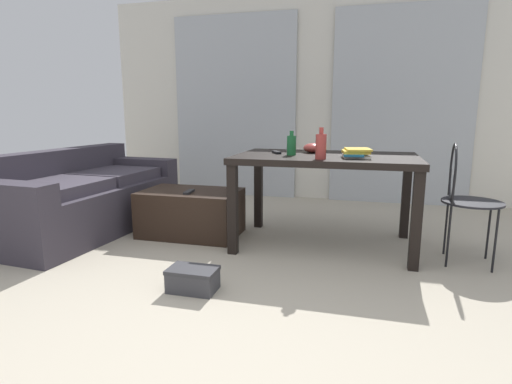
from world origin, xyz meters
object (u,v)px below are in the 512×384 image
Objects in this scene: bowl at (313,148)px; bottle_near at (291,145)px; couch at (83,198)px; shoebox at (193,279)px; book_stack at (356,153)px; tv_remote_primary at (189,192)px; bottle_far at (321,146)px; craft_table at (326,167)px; coffee_table at (191,213)px; wire_chair at (463,190)px; tv_remote_on_table at (277,152)px.

bottle_near is at bearing -120.79° from bowl.
shoebox is at bearing -32.49° from couch.
book_stack reaches higher than tv_remote_primary.
couch is 2.00m from bottle_near.
tv_remote_primary is at bearing 170.67° from bottle_far.
craft_table is 5.16× the size of book_stack.
coffee_table is at bearing 176.03° from bottle_near.
bowl is at bearing 9.57° from coffee_table.
tv_remote_primary is at bearing 1.25° from couch.
wire_chair is 1.17m from bowl.
couch is 1.34× the size of craft_table.
couch is 2.23× the size of coffee_table.
tv_remote_on_table is (0.76, 0.04, 0.55)m from coffee_table.
bottle_near reaches higher than craft_table.
coffee_table is 5.19× the size of bowl.
coffee_table is at bearing 154.50° from tv_remote_on_table.
tv_remote_primary is at bearing 162.08° from tv_remote_on_table.
wire_chair is at bearing -34.84° from tv_remote_on_table.
book_stack is at bearing -30.87° from craft_table.
wire_chair is at bearing -7.90° from craft_table.
wire_chair is 5.16× the size of tv_remote_primary.
bowl is 0.47m from book_stack.
craft_table is 1.17m from tv_remote_primary.
tv_remote_on_table is at bearing 5.01° from couch.
bottle_near is 0.64× the size of shoebox.
craft_table reaches higher than couch.
coffee_table is at bearing -170.43° from bowl.
book_stack is 1.50m from shoebox.
couch is 8.30× the size of bottle_far.
book_stack reaches higher than tv_remote_on_table.
wire_chair is at bearing -6.39° from tv_remote_primary.
bottle_near is 0.84× the size of bottle_far.
tv_remote_on_table is (-1.39, 0.16, 0.22)m from wire_chair.
tv_remote_on_table reaches higher than craft_table.
tv_remote_primary is at bearing -73.03° from coffee_table.
couch is at bearing -173.32° from coffee_table.
book_stack is 1.92× the size of tv_remote_on_table.
couch is 1.04m from coffee_table.
book_stack is at bearing -5.14° from coffee_table.
wire_chair is 6.08× the size of tv_remote_on_table.
bowl is (0.14, 0.24, -0.04)m from bottle_near.
coffee_table is 0.94m from tv_remote_on_table.
wire_chair is 1.42m from tv_remote_on_table.
bottle_far is at bearing -40.83° from bottle_near.
coffee_table is 1.21m from bowl.
bottle_far is at bearing 49.99° from shoebox.
tv_remote_primary is (-1.14, -0.11, -0.24)m from craft_table.
bottle_near is (-0.27, -0.08, 0.17)m from craft_table.
bottle_far is 0.30m from book_stack.
craft_table is 0.33m from bottle_near.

